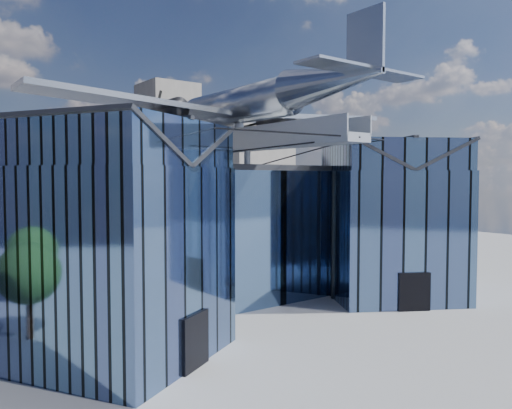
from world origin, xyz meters
TOP-DOWN VIEW (x-y plane):
  - ground_plane at (0.00, 0.00)m, footprint 120.00×120.00m
  - museum at (0.00, 5.82)m, footprint 32.88×24.50m
  - bg_towers at (1.45, 50.49)m, footprint 77.00×24.50m
  - tree_plaza_e at (20.07, 3.58)m, footprint 4.43×4.43m
  - tree_side_e at (26.51, 6.28)m, footprint 4.18×4.18m

SIDE VIEW (x-z plane):
  - ground_plane at x=0.00m, z-range 0.00..0.00m
  - tree_plaza_e at x=20.07m, z-range 1.04..6.93m
  - tree_side_e at x=26.51m, z-range 1.07..7.09m
  - museum at x=0.00m, z-range -3.26..14.34m
  - bg_towers at x=1.45m, z-range -2.99..23.01m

